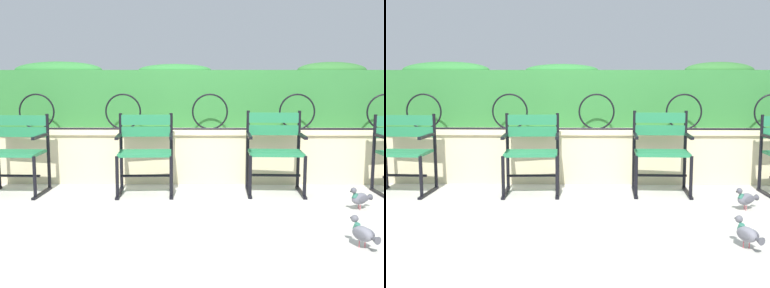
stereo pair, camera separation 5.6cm
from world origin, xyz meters
TOP-DOWN VIEW (x-y plane):
  - ground_plane at (0.00, 0.00)m, footprint 60.00×60.00m
  - stone_wall at (0.00, 0.78)m, footprint 7.10×0.41m
  - iron_arch_fence at (-0.26, 0.71)m, footprint 6.57×0.02m
  - hedge_row at (-0.02, 1.25)m, footprint 6.96×0.58m
  - park_chair_leftmost at (-1.87, 0.19)m, footprint 0.63×0.55m
  - park_chair_centre_left at (-0.50, 0.21)m, footprint 0.62×0.55m
  - park_chair_centre_right at (0.89, 0.25)m, footprint 0.62×0.54m
  - pigeon_near_chairs at (1.27, -1.51)m, footprint 0.17×0.28m
  - pigeon_far_side at (1.59, -0.45)m, footprint 0.26×0.20m

SIDE VIEW (x-z plane):
  - ground_plane at x=0.00m, z-range 0.00..0.00m
  - pigeon_near_chairs at x=1.27m, z-range 0.00..0.22m
  - pigeon_far_side at x=1.59m, z-range 0.00..0.22m
  - stone_wall at x=0.00m, z-range 0.00..0.63m
  - park_chair_leftmost at x=-1.87m, z-range 0.04..0.88m
  - park_chair_centre_left at x=-0.50m, z-range 0.04..0.88m
  - park_chair_centre_right at x=0.89m, z-range 0.03..0.90m
  - iron_arch_fence at x=-0.26m, z-range 0.60..1.02m
  - hedge_row at x=-0.02m, z-range 0.61..1.41m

